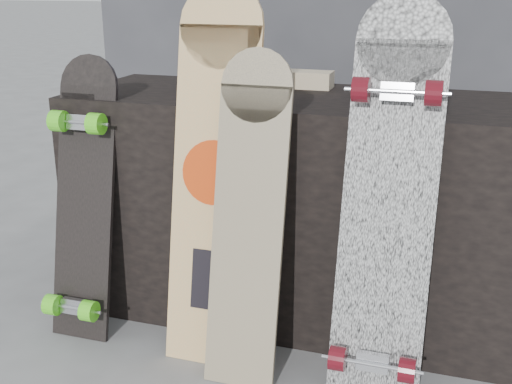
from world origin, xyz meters
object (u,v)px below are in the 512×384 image
(vendor_table, at_px, (300,206))
(longboard_geisha, at_px, (214,167))
(longboard_celtic, at_px, (249,210))
(skateboard_dark, at_px, (83,196))
(longboard_cascadia, at_px, (389,197))

(vendor_table, bearing_deg, longboard_geisha, -119.35)
(longboard_celtic, height_order, skateboard_dark, longboard_celtic)
(longboard_celtic, bearing_deg, longboard_geisha, 147.94)
(longboard_geisha, bearing_deg, longboard_cascadia, -5.06)
(vendor_table, bearing_deg, skateboard_dark, -151.59)
(vendor_table, height_order, longboard_celtic, longboard_celtic)
(longboard_geisha, relative_size, longboard_cascadia, 1.03)
(skateboard_dark, bearing_deg, vendor_table, 28.41)
(longboard_celtic, bearing_deg, longboard_cascadia, 5.96)
(longboard_cascadia, bearing_deg, longboard_geisha, 174.94)
(vendor_table, height_order, longboard_cascadia, longboard_cascadia)
(longboard_cascadia, bearing_deg, skateboard_dark, 178.26)
(longboard_geisha, xyz_separation_m, skateboard_dark, (-0.47, -0.02, -0.14))
(vendor_table, relative_size, longboard_geisha, 1.35)
(vendor_table, relative_size, longboard_celtic, 1.61)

